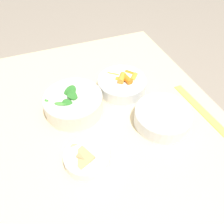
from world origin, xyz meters
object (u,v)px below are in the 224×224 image
Objects in this scene: bowl_carrots at (122,84)px; bowl_beans_hotdog at (162,117)px; ruler at (200,108)px; bowl_greens at (73,103)px; bowl_cookies at (87,157)px.

bowl_carrots is 0.21m from bowl_beans_hotdog.
bowl_beans_hotdog is (0.20, 0.06, -0.00)m from bowl_carrots.
bowl_carrots is 0.69× the size of ruler.
bowl_greens is (0.04, -0.20, 0.01)m from bowl_carrots.
bowl_cookies is at bearing -82.55° from ruler.
bowl_carrots is 1.00× the size of bowl_beans_hotdog.
bowl_greens reaches higher than bowl_cookies.
ruler is at bearing 69.82° from bowl_greens.
bowl_beans_hotdog is (0.16, 0.26, -0.01)m from bowl_greens.
bowl_cookies is (0.21, -0.02, -0.02)m from bowl_greens.
bowl_greens is 0.75× the size of ruler.
bowl_carrots is 0.29m from ruler.
ruler is at bearing 47.90° from bowl_carrots.
bowl_greens is at bearing -121.62° from bowl_beans_hotdog.
bowl_carrots is at bearing -163.96° from bowl_beans_hotdog.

